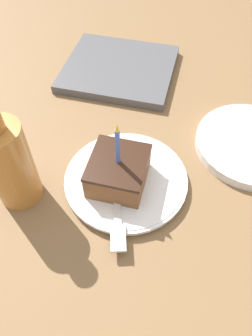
{
  "coord_description": "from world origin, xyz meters",
  "views": [
    {
      "loc": [
        -0.11,
        0.31,
        0.48
      ],
      "look_at": [
        -0.02,
        -0.02,
        0.04
      ],
      "focal_mm": 35.0,
      "sensor_mm": 36.0,
      "label": 1
    }
  ],
  "objects": [
    {
      "name": "ground_plane",
      "position": [
        0.0,
        0.0,
        -0.02
      ],
      "size": [
        2.4,
        2.4,
        0.04
      ],
      "color": "brown",
      "rests_on": "ground"
    },
    {
      "name": "plate",
      "position": [
        -0.02,
        -0.02,
        0.01
      ],
      "size": [
        0.22,
        0.22,
        0.02
      ],
      "color": "silver",
      "rests_on": "ground_plane"
    },
    {
      "name": "cake_slice",
      "position": [
        -0.01,
        -0.01,
        0.04
      ],
      "size": [
        0.09,
        0.1,
        0.14
      ],
      "color": "brown",
      "rests_on": "plate"
    },
    {
      "name": "fork",
      "position": [
        -0.02,
        0.04,
        0.02
      ],
      "size": [
        0.07,
        0.19,
        0.0
      ],
      "color": "silver",
      "rests_on": "plate"
    },
    {
      "name": "bottle",
      "position": [
        0.15,
        0.05,
        0.09
      ],
      "size": [
        0.07,
        0.07,
        0.21
      ],
      "color": "#B27233",
      "rests_on": "ground_plane"
    },
    {
      "name": "side_plate",
      "position": [
        -0.24,
        -0.16,
        0.01
      ],
      "size": [
        0.21,
        0.21,
        0.02
      ],
      "color": "silver",
      "rests_on": "ground_plane"
    },
    {
      "name": "marble_board",
      "position": [
        0.07,
        -0.33,
        0.01
      ],
      "size": [
        0.25,
        0.23,
        0.02
      ],
      "color": "#4C4C51",
      "rests_on": "ground_plane"
    }
  ]
}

